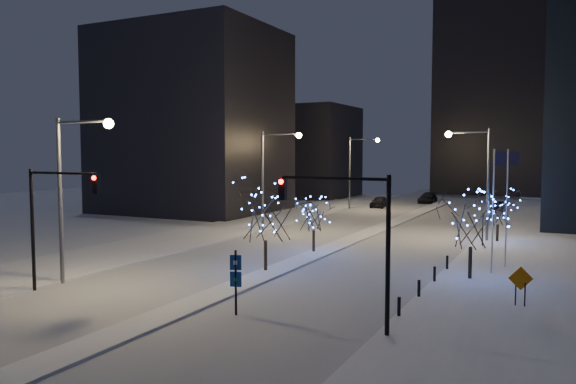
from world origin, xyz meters
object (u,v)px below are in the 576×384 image
Objects in this scene: wayfinding_sign at (236,276)px; construction_sign at (521,282)px; car_near at (379,202)px; holiday_tree_median_far at (314,214)px; holiday_tree_plaza_near at (471,219)px; holiday_tree_plaza_far at (498,206)px; traffic_signal_east at (353,226)px; car_far at (428,198)px; holiday_tree_median_near at (265,212)px; street_lamp_w_far at (357,163)px; traffic_signal_west at (51,210)px; street_lamp_w_mid at (272,167)px; car_mid at (499,206)px; street_lamp_east at (477,169)px; street_lamp_w_near at (72,177)px.

wayfinding_sign is 14.38m from construction_sign.
car_near is 1.07× the size of holiday_tree_median_far.
holiday_tree_plaza_far is (-0.11, 16.15, -0.61)m from holiday_tree_plaza_near.
traffic_signal_east is 1.29× the size of car_far.
car_far is 55.83m from holiday_tree_median_near.
street_lamp_w_far is at bearing 103.99° from holiday_tree_median_far.
holiday_tree_median_near is at bearing -87.85° from car_far.
traffic_signal_west is at bearing -89.45° from street_lamp_w_far.
holiday_tree_plaza_near is (3.06, 12.79, -0.94)m from traffic_signal_east.
holiday_tree_plaza_near is at bearing -19.22° from holiday_tree_median_far.
street_lamp_w_far is at bearing 90.00° from street_lamp_w_mid.
holiday_tree_median_near is at bearing -84.73° from car_near.
holiday_tree_median_far is (0.00, 7.88, -0.92)m from holiday_tree_median_near.
car_mid is 0.77× the size of holiday_tree_plaza_far.
street_lamp_east is 22.77m from construction_sign.
traffic_signal_east is at bearing -3.21° from street_lamp_w_near.
holiday_tree_median_near is at bearing 82.40° from car_mid.
street_lamp_w_far is at bearing 109.32° from traffic_signal_east.
street_lamp_w_far reaches higher than holiday_tree_plaza_far.
street_lamp_w_mid is at bearing 116.75° from holiday_tree_median_near.
holiday_tree_plaza_near is at bearing 97.16° from car_mid.
car_near is at bearing 97.88° from holiday_tree_median_near.
car_near is 31.88m from holiday_tree_plaza_far.
traffic_signal_west reaches higher than holiday_tree_median_far.
holiday_tree_plaza_far reaches higher than holiday_tree_median_far.
holiday_tree_plaza_far is (18.67, -25.73, 2.40)m from car_near.
wayfinding_sign reaches higher than car_far.
construction_sign is (24.19, -43.58, -5.12)m from street_lamp_w_far.
street_lamp_east reaches higher than holiday_tree_plaza_far.
street_lamp_w_mid reaches higher than traffic_signal_west.
construction_sign is at bearing -60.97° from street_lamp_w_far.
construction_sign is (15.75, -1.85, -2.61)m from holiday_tree_median_near.
construction_sign is at bearing -58.78° from holiday_tree_plaza_near.
holiday_tree_median_far is 2.18× the size of construction_sign.
street_lamp_w_near is 1.75× the size of holiday_tree_plaza_near.
car_near is (-15.72, 54.67, -3.95)m from traffic_signal_east.
wayfinding_sign reaches higher than construction_sign.
street_lamp_w_near is 2.25× the size of holiday_tree_median_far.
street_lamp_w_near reaches higher than car_near.
wayfinding_sign is at bearing 179.96° from traffic_signal_east.
street_lamp_w_near reaches higher than holiday_tree_median_far.
holiday_tree_plaza_near is (14.17, -52.19, 3.04)m from car_far.
street_lamp_w_far is at bearing 88.81° from wayfinding_sign.
car_far is (-11.17, 6.80, 0.16)m from car_mid.
traffic_signal_west is at bearing 170.74° from wayfinding_sign.
street_lamp_w_near is at bearing -90.00° from street_lamp_w_mid.
traffic_signal_east is 29.13m from holiday_tree_plaza_far.
car_near is at bearing 15.93° from car_mid.
holiday_tree_plaza_far is at bearing 53.30° from street_lamp_w_near.
wayfinding_sign is 1.58× the size of construction_sign.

